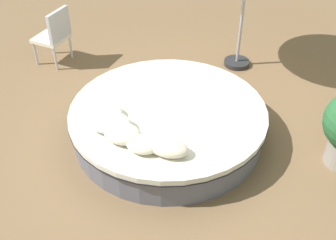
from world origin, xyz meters
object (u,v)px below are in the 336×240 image
at_px(throw_pillow_1, 109,122).
at_px(patio_chair, 55,33).
at_px(throw_pillow_2, 123,134).
at_px(round_bed, 168,122).
at_px(throw_pillow_4, 169,148).
at_px(throw_pillow_3, 143,144).
at_px(throw_pillow_0, 102,111).

distance_m(throw_pillow_1, patio_chair, 2.70).
bearing_deg(throw_pillow_2, round_bed, 64.70).
bearing_deg(throw_pillow_1, throw_pillow_4, -17.28).
relative_size(throw_pillow_4, patio_chair, 0.47).
height_order(round_bed, throw_pillow_4, throw_pillow_4).
bearing_deg(throw_pillow_3, patio_chair, 134.78).
distance_m(round_bed, throw_pillow_1, 0.89).
bearing_deg(throw_pillow_3, throw_pillow_1, 153.18).
xyz_separation_m(round_bed, patio_chair, (-2.36, 1.46, 0.32)).
height_order(throw_pillow_1, throw_pillow_2, throw_pillow_2).
height_order(throw_pillow_0, patio_chair, patio_chair).
xyz_separation_m(throw_pillow_0, throw_pillow_3, (0.71, -0.50, 0.01)).
relative_size(throw_pillow_0, throw_pillow_2, 1.18).
bearing_deg(throw_pillow_2, throw_pillow_1, 144.43).
bearing_deg(throw_pillow_2, throw_pillow_0, 136.44).
height_order(throw_pillow_0, throw_pillow_1, throw_pillow_1).
distance_m(throw_pillow_3, throw_pillow_4, 0.30).
bearing_deg(throw_pillow_1, throw_pillow_0, 128.58).
bearing_deg(throw_pillow_2, throw_pillow_4, -8.32).
height_order(throw_pillow_3, throw_pillow_4, throw_pillow_4).
relative_size(throw_pillow_2, throw_pillow_4, 0.97).
xyz_separation_m(throw_pillow_0, patio_chair, (-1.58, 1.81, 0.02)).
height_order(throw_pillow_1, throw_pillow_4, throw_pillow_1).
xyz_separation_m(throw_pillow_3, throw_pillow_4, (0.30, 0.01, 0.00)).
height_order(round_bed, throw_pillow_2, throw_pillow_2).
xyz_separation_m(round_bed, throw_pillow_1, (-0.59, -0.58, 0.33)).
relative_size(round_bed, throw_pillow_1, 4.75).
relative_size(round_bed, throw_pillow_3, 6.56).
height_order(throw_pillow_0, throw_pillow_3, throw_pillow_3).
bearing_deg(round_bed, patio_chair, 148.29).
height_order(round_bed, patio_chair, patio_chair).
bearing_deg(patio_chair, round_bed, -111.62).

